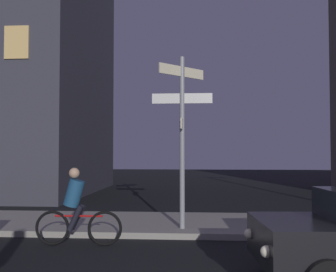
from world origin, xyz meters
name	(u,v)px	position (x,y,z in m)	size (l,w,h in m)	color
sidewalk_kerb	(227,225)	(0.00, 6.43, 0.07)	(40.00, 3.13, 0.14)	gray
signpost	(182,127)	(-1.13, 5.47, 2.53)	(1.44, 1.15, 4.07)	gray
cyclist	(76,209)	(-3.28, 4.16, 0.75)	(1.82, 0.33, 1.61)	black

